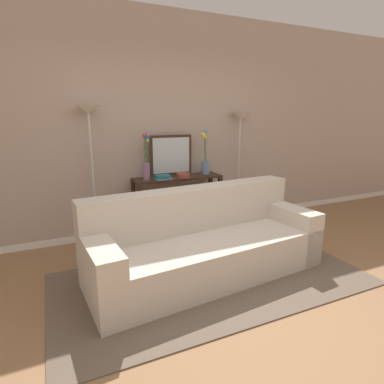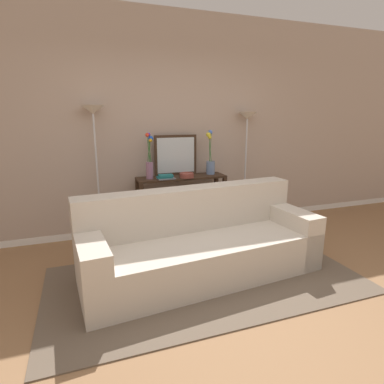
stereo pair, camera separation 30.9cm
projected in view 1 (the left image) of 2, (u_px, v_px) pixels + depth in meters
name	position (u px, v px, depth m)	size (l,w,h in m)	color
ground_plane	(251.00, 314.00, 2.66)	(16.00, 16.00, 0.02)	#936B47
back_wall	(159.00, 126.00, 4.34)	(12.00, 0.15, 2.97)	white
area_rug	(212.00, 279.00, 3.21)	(3.09, 1.60, 0.01)	brown
couch	(205.00, 245.00, 3.28)	(2.49, 1.08, 0.88)	beige
console_table	(178.00, 195.00, 4.34)	(1.21, 0.34, 0.82)	#382619
floor_lamp_left	(90.00, 137.00, 3.79)	(0.28, 0.28, 1.74)	silver
floor_lamp_right	(240.00, 137.00, 4.65)	(0.28, 0.28, 1.67)	silver
wall_mirror	(171.00, 155.00, 4.32)	(0.60, 0.02, 0.55)	#382619
vase_tall_flowers	(146.00, 163.00, 4.03)	(0.11, 0.11, 0.59)	gray
vase_short_flowers	(205.00, 161.00, 4.44)	(0.13, 0.13, 0.61)	#6B84AD
fruit_bowl	(183.00, 175.00, 4.20)	(0.19, 0.19, 0.06)	brown
book_stack	(162.00, 177.00, 4.08)	(0.23, 0.16, 0.06)	slate
book_row_under_console	(154.00, 233.00, 4.32)	(0.29, 0.17, 0.12)	#2D2D33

